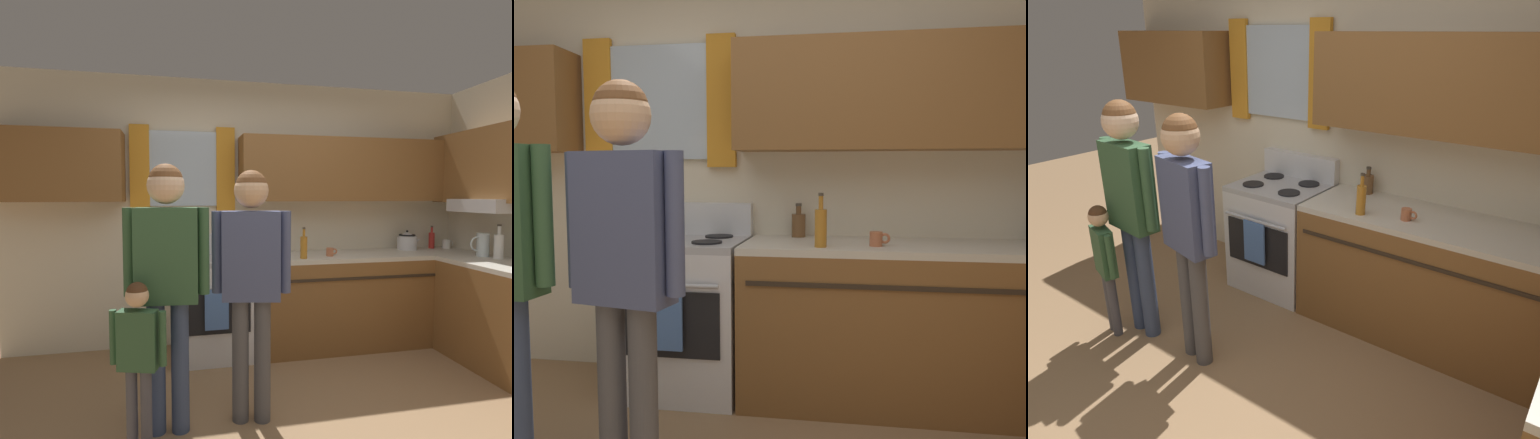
% 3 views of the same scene
% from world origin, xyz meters
% --- Properties ---
extents(ground_plane, '(12.00, 12.00, 0.00)m').
position_xyz_m(ground_plane, '(0.00, 0.00, 0.00)').
color(ground_plane, '#93704C').
extents(back_wall_unit, '(4.60, 0.42, 2.60)m').
position_xyz_m(back_wall_unit, '(0.06, 1.82, 1.46)').
color(back_wall_unit, beige).
rests_on(back_wall_unit, ground).
extents(kitchen_counter_run, '(2.33, 1.79, 0.90)m').
position_xyz_m(kitchen_counter_run, '(1.42, 1.24, 0.45)').
color(kitchen_counter_run, brown).
rests_on(kitchen_counter_run, ground).
extents(stove_oven, '(0.71, 0.67, 1.10)m').
position_xyz_m(stove_oven, '(-0.41, 1.54, 0.47)').
color(stove_oven, silver).
rests_on(stove_oven, ground).
extents(bottle_oil_amber, '(0.06, 0.06, 0.29)m').
position_xyz_m(bottle_oil_amber, '(0.41, 1.35, 1.01)').
color(bottle_oil_amber, '#B27223').
rests_on(bottle_oil_amber, kitchen_counter_run).
extents(bottle_squat_brown, '(0.08, 0.08, 0.21)m').
position_xyz_m(bottle_squat_brown, '(0.25, 1.76, 0.98)').
color(bottle_squat_brown, brown).
rests_on(bottle_squat_brown, kitchen_counter_run).
extents(cup_terracotta, '(0.11, 0.07, 0.08)m').
position_xyz_m(cup_terracotta, '(0.70, 1.43, 0.94)').
color(cup_terracotta, '#B76642').
rests_on(cup_terracotta, kitchen_counter_run).
extents(adult_holding_child, '(0.51, 0.23, 1.66)m').
position_xyz_m(adult_holding_child, '(-0.79, 0.41, 1.05)').
color(adult_holding_child, '#38476B').
rests_on(adult_holding_child, ground).
extents(adult_in_plaid, '(0.50, 0.23, 1.63)m').
position_xyz_m(adult_in_plaid, '(-0.27, 0.42, 1.03)').
color(adult_in_plaid, '#4C4C51').
rests_on(adult_in_plaid, ground).
extents(small_child, '(0.32, 0.15, 0.98)m').
position_xyz_m(small_child, '(-0.96, 0.26, 0.62)').
color(small_child, '#4C4C56').
rests_on(small_child, ground).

